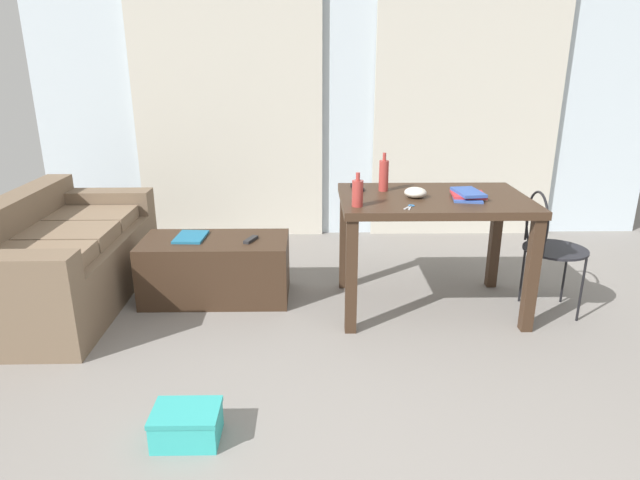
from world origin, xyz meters
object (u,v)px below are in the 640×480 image
at_px(book_stack, 468,195).
at_px(craft_table, 433,213).
at_px(bottle_far, 384,175).
at_px(tv_remote_on_table, 357,187).
at_px(tv_remote_primary, 251,240).
at_px(coffee_table, 216,269).
at_px(magazine, 191,237).
at_px(shoebox, 187,425).
at_px(couch, 58,260).
at_px(wire_chair, 546,239).
at_px(bowl, 415,192).
at_px(scissors, 410,207).
at_px(bottle_near, 358,193).

bearing_deg(book_stack, craft_table, 165.43).
height_order(bottle_far, tv_remote_on_table, bottle_far).
bearing_deg(tv_remote_primary, coffee_table, -166.36).
bearing_deg(magazine, shoebox, -76.58).
xyz_separation_m(couch, magazine, (0.91, 0.08, 0.14)).
relative_size(book_stack, magazine, 1.08).
relative_size(bottle_far, magazine, 0.94).
height_order(wire_chair, tv_remote_primary, wire_chair).
xyz_separation_m(bottle_far, tv_remote_on_table, (-0.17, 0.05, -0.09)).
xyz_separation_m(bowl, shoebox, (-1.23, -1.33, -0.74)).
distance_m(coffee_table, tv_remote_on_table, 1.15).
bearing_deg(craft_table, magazine, 172.44).
height_order(book_stack, magazine, book_stack).
distance_m(bottle_far, scissors, 0.45).
relative_size(coffee_table, wire_chair, 1.22).
bearing_deg(craft_table, tv_remote_on_table, 157.21).
bearing_deg(magazine, wire_chair, -3.73).
relative_size(bowl, book_stack, 0.48).
bearing_deg(magazine, tv_remote_primary, -6.15).
height_order(bottle_near, bowl, bottle_near).
bearing_deg(scissors, coffee_table, 160.63).
xyz_separation_m(bowl, scissors, (-0.07, -0.23, -0.03)).
bearing_deg(tv_remote_on_table, craft_table, -36.93).
height_order(coffee_table, tv_remote_on_table, tv_remote_on_table).
distance_m(book_stack, tv_remote_primary, 1.47).
bearing_deg(coffee_table, book_stack, -8.01).
distance_m(craft_table, book_stack, 0.25).
bearing_deg(scissors, magazine, 161.51).
bearing_deg(bottle_far, bottle_near, -117.42).
bearing_deg(tv_remote_primary, shoebox, -73.86).
bearing_deg(craft_table, wire_chair, -5.68).
bearing_deg(shoebox, wire_chair, 31.61).
distance_m(book_stack, shoebox, 2.16).
bearing_deg(coffee_table, magazine, 168.39).
xyz_separation_m(couch, craft_table, (2.55, -0.14, 0.36)).
bearing_deg(tv_remote_on_table, wire_chair, -26.88).
xyz_separation_m(couch, coffee_table, (1.08, 0.04, -0.09)).
relative_size(couch, coffee_table, 1.69).
bearing_deg(bowl, craft_table, 13.79).
bearing_deg(book_stack, wire_chair, -2.20).
relative_size(couch, tv_remote_primary, 11.69).
bearing_deg(shoebox, bowl, 47.29).
bearing_deg(tv_remote_on_table, coffee_table, 166.97).
xyz_separation_m(coffee_table, tv_remote_on_table, (0.99, 0.02, 0.58)).
distance_m(coffee_table, scissors, 1.46).
bearing_deg(couch, magazine, 4.71).
height_order(couch, magazine, couch).
bearing_deg(shoebox, craft_table, 45.11).
bearing_deg(tv_remote_primary, tv_remote_on_table, 25.88).
xyz_separation_m(bottle_near, book_stack, (0.72, 0.19, -0.06)).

